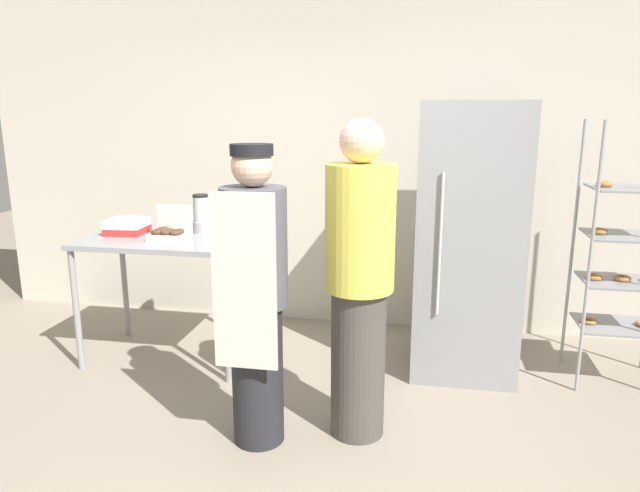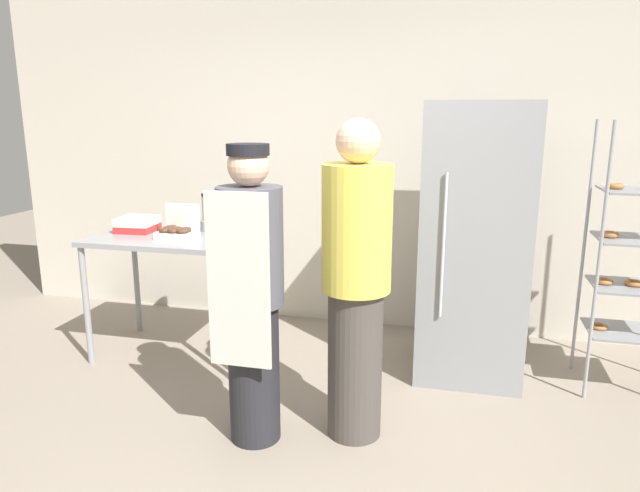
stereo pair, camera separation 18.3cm
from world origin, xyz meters
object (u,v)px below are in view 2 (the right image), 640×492
at_px(donut_box, 177,231).
at_px(person_baker, 252,293).
at_px(binder_stack, 138,224).
at_px(refrigerator, 474,243).
at_px(person_customer, 356,282).
at_px(blender_pitcher, 210,214).
at_px(baking_rack, 636,262).

xyz_separation_m(donut_box, person_baker, (0.89, -0.89, -0.11)).
distance_m(donut_box, binder_stack, 0.42).
bearing_deg(refrigerator, donut_box, -172.76).
bearing_deg(person_baker, person_customer, 18.88).
relative_size(donut_box, person_baker, 0.17).
relative_size(person_baker, person_customer, 0.93).
bearing_deg(refrigerator, person_baker, -134.86).
height_order(refrigerator, person_baker, refrigerator).
distance_m(blender_pitcher, person_customer, 1.66).
relative_size(baking_rack, donut_box, 6.43).
distance_m(donut_box, person_baker, 1.27).
xyz_separation_m(refrigerator, donut_box, (-2.04, -0.26, 0.03)).
bearing_deg(binder_stack, refrigerator, 2.65).
distance_m(refrigerator, donut_box, 2.06).
bearing_deg(person_baker, baking_rack, 28.23).
xyz_separation_m(baking_rack, binder_stack, (-3.44, -0.11, 0.11)).
relative_size(refrigerator, person_baker, 1.14).
height_order(refrigerator, binder_stack, refrigerator).
bearing_deg(binder_stack, person_customer, -25.33).
bearing_deg(binder_stack, blender_pitcher, 16.60).
height_order(blender_pitcher, person_customer, person_customer).
distance_m(refrigerator, baking_rack, 1.00).
height_order(baking_rack, person_customer, person_customer).
height_order(donut_box, person_customer, person_customer).
bearing_deg(baking_rack, person_customer, -149.02).
xyz_separation_m(baking_rack, person_customer, (-1.62, -0.97, 0.04)).
distance_m(binder_stack, person_baker, 1.66).
height_order(donut_box, person_baker, person_baker).
bearing_deg(binder_stack, person_baker, -38.85).
bearing_deg(donut_box, person_baker, -45.02).
bearing_deg(refrigerator, binder_stack, -177.35).
bearing_deg(blender_pitcher, baking_rack, -0.83).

